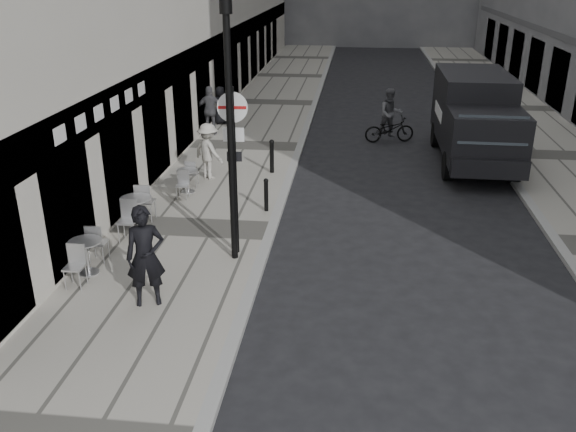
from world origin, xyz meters
The scene contains 15 objects.
sidewalk centered at (-2.00, 18.00, 0.06)m, with size 4.00×60.00×0.12m, color gray.
far_sidewalk centered at (9.00, 18.00, 0.06)m, with size 4.00×60.00×0.12m, color gray.
walking_man centered at (-1.89, 6.59, 1.14)m, with size 0.74×0.49×2.04m, color black.
sign_post centered at (-0.60, 9.06, 2.58)m, with size 0.66×0.11×3.84m.
lamppost centered at (-0.60, 8.77, 3.25)m, with size 0.25×0.25×5.62m.
bollard_near centered at (-0.30, 11.66, 0.55)m, with size 0.11×0.11×0.86m, color black.
bollard_far centered at (-0.60, 14.95, 0.62)m, with size 0.13×0.13×1.01m, color black.
panel_van centered at (6.00, 17.33, 1.63)m, with size 2.37×6.19×2.90m.
cyclist centered at (3.30, 19.47, 0.80)m, with size 1.99×1.08×2.04m.
pedestrian_a centered at (-3.60, 19.31, 1.07)m, with size 1.11×0.46×1.90m, color #4C4C50.
pedestrian_b centered at (-2.47, 14.18, 0.99)m, with size 1.12×0.64×1.73m, color #B8B4AA.
pedestrian_c centered at (-3.60, 21.09, 0.90)m, with size 0.76×0.49×1.56m, color black.
cafe_table_near centered at (-3.32, 10.04, 0.63)m, with size 0.78×1.76×1.00m.
cafe_table_mid centered at (-3.60, 7.64, 0.58)m, with size 0.71×1.59×0.91m.
cafe_table_far centered at (-2.80, 12.85, 0.53)m, with size 0.63×1.41×0.80m.
Camera 1 is at (2.02, -3.53, 6.34)m, focal length 38.00 mm.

